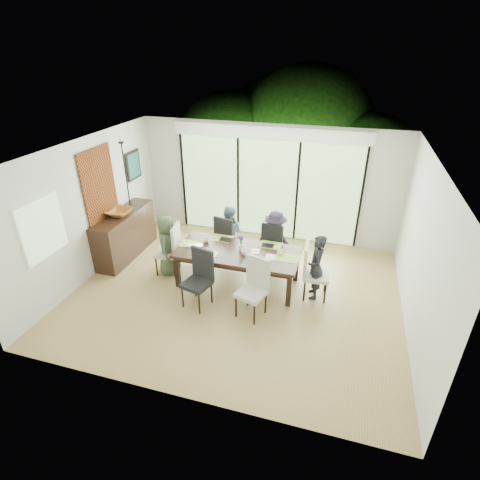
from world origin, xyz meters
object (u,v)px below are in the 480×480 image
(vase, at_px, (241,247))
(sideboard, at_px, (125,234))
(chair_near_left, at_px, (196,280))
(person_far_right, at_px, (275,240))
(chair_far_left, at_px, (229,237))
(chair_near_right, at_px, (251,289))
(table_top, at_px, (238,252))
(cup_c, at_px, (280,252))
(cup_b, at_px, (244,252))
(chair_right_end, at_px, (317,272))
(chair_far_right, at_px, (275,243))
(cup_a, at_px, (206,240))
(person_right_end, at_px, (316,267))
(bowl, at_px, (119,212))
(laptop, at_px, (194,247))
(chair_left_end, at_px, (167,249))
(person_left_end, at_px, (167,245))
(person_far_left, at_px, (229,234))

(vase, xyz_separation_m, sideboard, (-2.75, 0.34, -0.28))
(chair_near_left, relative_size, person_far_right, 0.85)
(chair_far_left, relative_size, chair_near_right, 1.00)
(table_top, distance_m, cup_c, 0.81)
(chair_near_right, xyz_separation_m, cup_b, (-0.35, 0.77, 0.24))
(chair_right_end, relative_size, chair_near_left, 1.00)
(table_top, height_order, chair_far_right, chair_far_right)
(cup_a, bearing_deg, person_right_end, -3.94)
(chair_right_end, xyz_separation_m, cup_a, (-2.20, 0.15, 0.24))
(person_right_end, xyz_separation_m, cup_c, (-0.68, 0.10, 0.15))
(chair_far_right, bearing_deg, chair_right_end, 145.41)
(chair_far_left, bearing_deg, chair_far_right, -165.36)
(bowl, bearing_deg, vase, -4.99)
(vase, height_order, laptop, vase)
(cup_a, relative_size, cup_b, 1.24)
(sideboard, bearing_deg, laptop, -14.85)
(person_right_end, distance_m, laptop, 2.33)
(table_top, bearing_deg, cup_c, 7.13)
(table_top, xyz_separation_m, person_far_right, (0.55, 0.83, -0.07))
(sideboard, bearing_deg, chair_near_right, -21.50)
(chair_left_end, distance_m, chair_right_end, 3.00)
(chair_left_end, bearing_deg, chair_far_left, 120.51)
(laptop, relative_size, cup_a, 2.66)
(person_left_end, relative_size, laptop, 3.91)
(cup_c, bearing_deg, chair_near_right, -107.19)
(chair_left_end, distance_m, chair_near_left, 1.33)
(chair_far_left, bearing_deg, chair_left_end, 53.63)
(chair_far_right, height_order, cup_a, chair_far_right)
(person_far_left, bearing_deg, person_far_right, 173.58)
(chair_left_end, relative_size, cup_a, 8.87)
(person_far_left, bearing_deg, laptop, 60.31)
(person_right_end, height_order, cup_a, person_right_end)
(chair_near_left, height_order, person_left_end, person_left_end)
(person_far_right, bearing_deg, bowl, 18.77)
(chair_right_end, distance_m, cup_b, 1.37)
(laptop, xyz_separation_m, cup_c, (1.65, 0.20, 0.03))
(laptop, height_order, cup_a, cup_a)
(sideboard, bearing_deg, table_top, -8.22)
(chair_far_right, bearing_deg, person_right_end, 144.80)
(person_far_left, height_order, person_far_right, same)
(chair_far_right, xyz_separation_m, person_far_right, (0.00, -0.02, 0.09))
(chair_near_left, relative_size, cup_a, 8.87)
(person_right_end, distance_m, vase, 1.44)
(chair_far_right, distance_m, bowl, 3.34)
(chair_right_end, bearing_deg, chair_near_right, 126.52)
(chair_far_left, distance_m, cup_a, 0.78)
(table_top, height_order, cup_c, cup_c)
(table_top, height_order, chair_far_left, chair_far_left)
(chair_right_end, relative_size, chair_far_right, 1.00)
(chair_far_right, relative_size, vase, 9.17)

